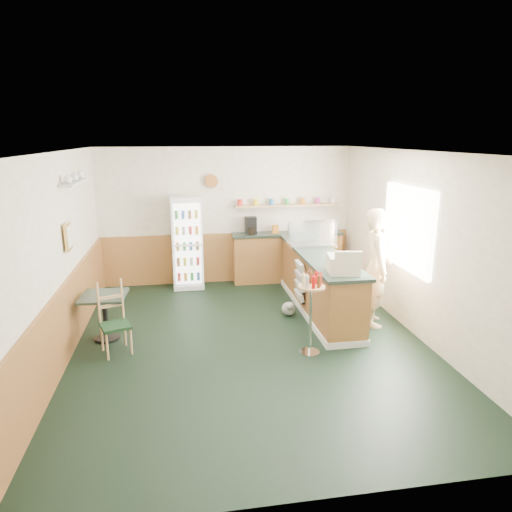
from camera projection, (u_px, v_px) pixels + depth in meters
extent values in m
plane|color=black|center=(249.00, 343.00, 6.59)|extent=(6.00, 6.00, 0.00)
cube|color=#F0E6CC|center=(227.00, 216.00, 9.12)|extent=(5.00, 0.02, 2.70)
cube|color=#F0E6CC|center=(56.00, 260.00, 5.86)|extent=(0.02, 6.00, 2.70)
cube|color=#F0E6CC|center=(419.00, 246.00, 6.64)|extent=(0.02, 6.00, 2.70)
cube|color=white|center=(249.00, 151.00, 5.90)|extent=(5.00, 6.00, 0.02)
cube|color=#AB7937|center=(228.00, 257.00, 9.30)|extent=(4.98, 0.05, 1.00)
cube|color=#AB7937|center=(66.00, 322.00, 6.08)|extent=(0.05, 5.98, 1.00)
cube|color=white|center=(407.00, 228.00, 6.87)|extent=(0.06, 1.45, 1.25)
cube|color=gold|center=(68.00, 237.00, 6.29)|extent=(0.03, 0.32, 0.38)
cube|color=silver|center=(75.00, 182.00, 6.60)|extent=(0.18, 1.20, 0.03)
cylinder|color=#9C5A27|center=(211.00, 181.00, 8.83)|extent=(0.26, 0.04, 0.26)
cube|color=#AB7937|center=(319.00, 284.00, 7.71)|extent=(0.60, 2.95, 0.95)
cube|color=silver|center=(318.00, 307.00, 7.82)|extent=(0.64, 2.97, 0.10)
cube|color=#243229|center=(320.00, 255.00, 7.58)|extent=(0.68, 3.01, 0.05)
cube|color=#AB7937|center=(287.00, 258.00, 9.33)|extent=(2.20, 0.38, 0.95)
cube|color=#243229|center=(287.00, 234.00, 9.20)|extent=(2.24, 0.42, 0.05)
cube|color=tan|center=(287.00, 205.00, 9.13)|extent=(2.10, 0.22, 0.04)
cube|color=black|center=(251.00, 225.00, 9.03)|extent=(0.22, 0.18, 0.34)
cylinder|color=#B2664C|center=(240.00, 202.00, 8.96)|extent=(0.10, 0.10, 0.12)
cylinder|color=#B2664C|center=(256.00, 202.00, 9.01)|extent=(0.10, 0.10, 0.12)
cylinder|color=#B2664C|center=(272.00, 202.00, 9.06)|extent=(0.10, 0.10, 0.12)
cylinder|color=#B2664C|center=(287.00, 201.00, 9.11)|extent=(0.10, 0.10, 0.12)
cylinder|color=#B2664C|center=(302.00, 201.00, 9.16)|extent=(0.10, 0.10, 0.12)
cylinder|color=#B2664C|center=(318.00, 201.00, 9.21)|extent=(0.10, 0.10, 0.12)
cylinder|color=#B2664C|center=(333.00, 200.00, 9.26)|extent=(0.10, 0.10, 0.12)
cube|color=white|center=(187.00, 242.00, 8.89)|extent=(0.59, 0.42, 1.78)
cube|color=white|center=(188.00, 244.00, 8.67)|extent=(0.49, 0.02, 1.57)
cube|color=silver|center=(188.00, 245.00, 8.60)|extent=(0.53, 0.02, 1.63)
cube|color=silver|center=(311.00, 245.00, 8.05)|extent=(0.81, 0.42, 0.06)
cube|color=silver|center=(312.00, 232.00, 7.99)|extent=(0.79, 0.40, 0.40)
cube|color=beige|center=(343.00, 264.00, 6.48)|extent=(0.49, 0.51, 0.24)
imported|color=tan|center=(376.00, 268.00, 7.04)|extent=(0.57, 0.70, 1.85)
cylinder|color=silver|center=(309.00, 352.00, 6.29)|extent=(0.28, 0.28, 0.02)
cylinder|color=silver|center=(310.00, 320.00, 6.16)|extent=(0.04, 0.04, 0.95)
cylinder|color=tan|center=(312.00, 287.00, 6.04)|extent=(0.36, 0.36, 0.03)
cylinder|color=red|center=(320.00, 280.00, 6.03)|extent=(0.05, 0.05, 0.16)
cylinder|color=red|center=(316.00, 278.00, 6.10)|extent=(0.05, 0.05, 0.16)
cylinder|color=red|center=(310.00, 277.00, 6.13)|extent=(0.05, 0.05, 0.16)
cylinder|color=red|center=(305.00, 278.00, 6.09)|extent=(0.05, 0.05, 0.16)
cylinder|color=red|center=(303.00, 280.00, 6.01)|extent=(0.05, 0.05, 0.16)
cylinder|color=red|center=(307.00, 282.00, 5.94)|extent=(0.05, 0.05, 0.16)
cylinder|color=red|center=(314.00, 283.00, 5.91)|extent=(0.05, 0.05, 0.16)
cylinder|color=red|center=(319.00, 282.00, 5.95)|extent=(0.05, 0.05, 0.16)
cube|color=black|center=(300.00, 299.00, 7.62)|extent=(0.05, 0.42, 0.03)
cube|color=beige|center=(299.00, 295.00, 7.60)|extent=(0.09, 0.38, 0.14)
cube|color=black|center=(300.00, 290.00, 7.58)|extent=(0.05, 0.42, 0.03)
cube|color=beige|center=(299.00, 286.00, 7.56)|extent=(0.09, 0.38, 0.14)
cube|color=black|center=(301.00, 280.00, 7.54)|extent=(0.05, 0.42, 0.03)
cube|color=beige|center=(300.00, 276.00, 7.52)|extent=(0.09, 0.38, 0.14)
cube|color=black|center=(301.00, 270.00, 7.49)|extent=(0.05, 0.42, 0.03)
cube|color=beige|center=(300.00, 266.00, 7.47)|extent=(0.09, 0.38, 0.14)
cylinder|color=black|center=(107.00, 338.00, 6.71)|extent=(0.36, 0.36, 0.04)
cylinder|color=black|center=(105.00, 318.00, 6.63)|extent=(0.07, 0.07, 0.63)
cube|color=#243229|center=(103.00, 296.00, 6.55)|extent=(0.66, 0.66, 0.04)
cube|color=black|center=(115.00, 326.00, 6.20)|extent=(0.48, 0.48, 0.04)
cylinder|color=tan|center=(103.00, 345.00, 6.08)|extent=(0.03, 0.03, 0.39)
cylinder|color=tan|center=(127.00, 344.00, 6.13)|extent=(0.03, 0.03, 0.39)
cylinder|color=tan|center=(106.00, 335.00, 6.38)|extent=(0.03, 0.03, 0.39)
cylinder|color=tan|center=(130.00, 334.00, 6.43)|extent=(0.03, 0.03, 0.39)
cube|color=tan|center=(115.00, 301.00, 6.28)|extent=(0.33, 0.15, 0.60)
sphere|color=gray|center=(288.00, 309.00, 7.58)|extent=(0.23, 0.23, 0.23)
sphere|color=gray|center=(290.00, 306.00, 7.45)|extent=(0.13, 0.13, 0.13)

